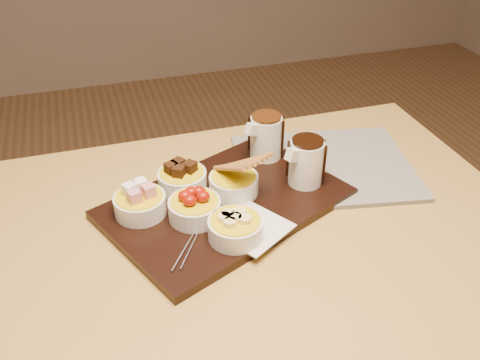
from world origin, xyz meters
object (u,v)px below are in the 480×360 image
object	(u,v)px
serving_board	(226,203)
pitcher_dark_chocolate	(306,163)
newspaper	(324,166)
bowl_strawberries	(195,209)
pitcher_milk_chocolate	(266,137)
dining_table	(225,272)

from	to	relation	value
serving_board	pitcher_dark_chocolate	distance (m)	0.18
newspaper	serving_board	bearing A→B (deg)	-152.99
bowl_strawberries	newspaper	bearing A→B (deg)	19.05
serving_board	pitcher_milk_chocolate	distance (m)	0.20
pitcher_milk_chocolate	pitcher_dark_chocolate	bearing A→B (deg)	-94.40
pitcher_dark_chocolate	newspaper	size ratio (longest dim) A/B	0.25
newspaper	dining_table	bearing A→B (deg)	-140.29
pitcher_milk_chocolate	newspaper	xyz separation A→B (m)	(0.12, -0.06, -0.06)
bowl_strawberries	pitcher_milk_chocolate	distance (m)	0.27
bowl_strawberries	pitcher_milk_chocolate	world-z (taller)	pitcher_milk_chocolate
newspaper	pitcher_milk_chocolate	bearing A→B (deg)	162.99
serving_board	pitcher_milk_chocolate	world-z (taller)	pitcher_milk_chocolate
pitcher_dark_chocolate	newspaper	world-z (taller)	pitcher_dark_chocolate
serving_board	pitcher_milk_chocolate	size ratio (longest dim) A/B	4.78
dining_table	pitcher_dark_chocolate	xyz separation A→B (m)	(0.20, 0.09, 0.16)
pitcher_milk_chocolate	dining_table	bearing A→B (deg)	-150.13
pitcher_dark_chocolate	pitcher_milk_chocolate	world-z (taller)	same
bowl_strawberries	pitcher_milk_chocolate	size ratio (longest dim) A/B	1.04
pitcher_dark_chocolate	newspaper	distance (m)	0.11
serving_board	newspaper	world-z (taller)	serving_board
dining_table	bowl_strawberries	world-z (taller)	bowl_strawberries
dining_table	pitcher_milk_chocolate	xyz separation A→B (m)	(0.16, 0.21, 0.16)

